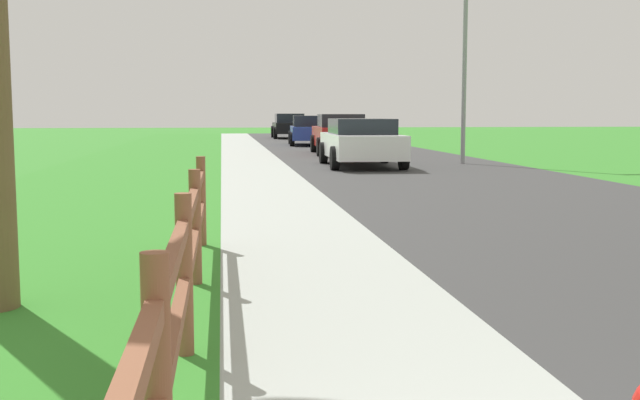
# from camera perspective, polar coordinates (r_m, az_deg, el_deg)

# --- Properties ---
(ground_plane) EXTENTS (120.00, 120.00, 0.00)m
(ground_plane) POSITION_cam_1_polar(r_m,az_deg,el_deg) (26.44, -2.86, 2.90)
(ground_plane) COLOR #358429
(road_asphalt) EXTENTS (7.00, 66.00, 0.01)m
(road_asphalt) POSITION_cam_1_polar(r_m,az_deg,el_deg) (28.88, 3.79, 3.20)
(road_asphalt) COLOR #383838
(road_asphalt) RESTS_ON ground
(curb_concrete) EXTENTS (6.00, 66.00, 0.01)m
(curb_concrete) POSITION_cam_1_polar(r_m,az_deg,el_deg) (28.38, -9.23, 3.07)
(curb_concrete) COLOR #A7ADA5
(curb_concrete) RESTS_ON ground
(grass_verge) EXTENTS (5.00, 66.00, 0.00)m
(grass_verge) POSITION_cam_1_polar(r_m,az_deg,el_deg) (28.47, -12.25, 3.02)
(grass_verge) COLOR #358429
(grass_verge) RESTS_ON ground
(rail_fence) EXTENTS (0.11, 8.75, 1.07)m
(rail_fence) POSITION_cam_1_polar(r_m,az_deg,el_deg) (5.17, -9.85, -4.50)
(rail_fence) COLOR brown
(rail_fence) RESTS_ON ground
(parked_suv_white) EXTENTS (2.25, 4.85, 1.42)m
(parked_suv_white) POSITION_cam_1_polar(r_m,az_deg,el_deg) (23.36, 3.02, 4.27)
(parked_suv_white) COLOR white
(parked_suv_white) RESTS_ON ground
(parked_car_red) EXTENTS (2.21, 5.06, 1.54)m
(parked_car_red) POSITION_cam_1_polar(r_m,az_deg,el_deg) (30.42, 1.48, 4.82)
(parked_car_red) COLOR maroon
(parked_car_red) RESTS_ON ground
(parked_car_blue) EXTENTS (2.27, 4.77, 1.46)m
(parked_car_blue) POSITION_cam_1_polar(r_m,az_deg,el_deg) (39.07, -0.75, 5.11)
(parked_car_blue) COLOR navy
(parked_car_blue) RESTS_ON ground
(parked_car_black) EXTENTS (2.22, 4.87, 1.55)m
(parked_car_black) POSITION_cam_1_polar(r_m,az_deg,el_deg) (49.83, -2.25, 5.44)
(parked_car_black) COLOR black
(parked_car_black) RESTS_ON ground
(street_lamp) EXTENTS (1.17, 0.20, 6.90)m
(street_lamp) POSITION_cam_1_polar(r_m,az_deg,el_deg) (25.15, 10.74, 11.89)
(street_lamp) COLOR gray
(street_lamp) RESTS_ON ground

